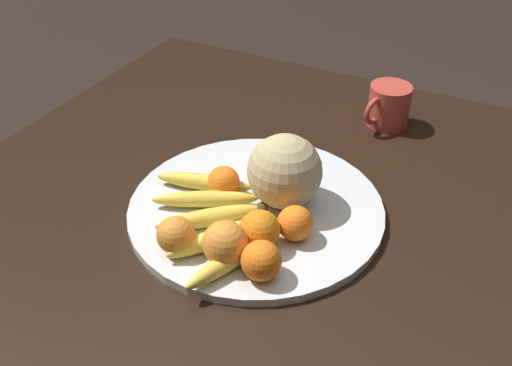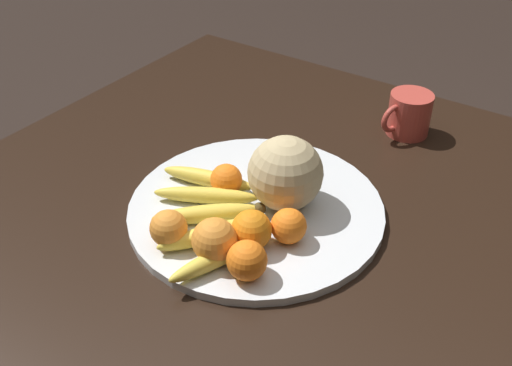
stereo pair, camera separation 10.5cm
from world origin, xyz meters
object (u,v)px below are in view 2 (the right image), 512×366
Objects in this scene: orange_back_left at (226,180)px; orange_top_small at (289,226)px; orange_front_right at (169,228)px; ceramic_mug at (408,114)px; orange_mid_center at (252,230)px; orange_back_right at (247,260)px; fruit_bowl at (256,209)px; melon at (286,174)px; orange_front_left at (214,240)px; kitchen_table at (281,250)px; banana_bunch at (211,214)px.

orange_top_small reaches higher than orange_back_left.
orange_front_right is 0.50× the size of ceramic_mug.
orange_mid_center reaches higher than orange_back_right.
orange_back_right is at bearing -176.47° from orange_front_right.
fruit_bowl is 7.34× the size of orange_front_right.
orange_back_left is at bearing -45.15° from orange_back_right.
orange_mid_center is at bearing 120.46° from fruit_bowl.
orange_back_left is at bearing 66.49° from ceramic_mug.
orange_back_right is at bearing 85.52° from orange_top_small.
orange_back_left reaches higher than fruit_bowl.
melon is 2.22× the size of orange_top_small.
fruit_bowl is 0.11m from orange_top_small.
orange_back_left is (0.07, -0.00, 0.04)m from fruit_bowl.
orange_mid_center is at bearing -119.51° from orange_front_left.
kitchen_table is 18.86× the size of orange_mid_center.
kitchen_table is 2.76× the size of fruit_bowl.
orange_top_small is (-0.07, -0.10, -0.01)m from orange_front_left.
kitchen_table is at bearing -117.70° from orange_front_right.
orange_front_left reaches higher than orange_back_left.
orange_front_left is (-0.02, 0.15, 0.04)m from fruit_bowl.
fruit_bowl is at bearing -60.17° from orange_back_right.
orange_top_small reaches higher than fruit_bowl.
orange_top_small is (-0.01, -0.11, -0.00)m from orange_back_right.
fruit_bowl is at bearing -158.77° from banana_bunch.
banana_bunch is 4.91× the size of orange_back_left.
kitchen_table is at bearing -95.35° from orange_front_left.
kitchen_table is 0.17m from orange_back_left.
orange_back_left is at bearing -1.56° from fruit_bowl.
orange_front_left is at bearing 120.59° from orange_back_left.
orange_front_left is 1.17× the size of orange_front_right.
banana_bunch is 0.10m from orange_mid_center.
orange_mid_center reaches higher than orange_back_left.
fruit_bowl is 0.16m from orange_front_left.
orange_front_left is at bearing 80.91° from ceramic_mug.
orange_front_right reaches higher than orange_top_small.
orange_back_left reaches higher than kitchen_table.
orange_mid_center is at bearing 97.32° from kitchen_table.
orange_back_right is 0.57m from ceramic_mug.
orange_mid_center is at bearing -61.13° from orange_back_right.
orange_back_left is (0.01, -0.17, -0.00)m from orange_front_right.
kitchen_table is 0.26m from orange_front_right.
orange_front_right is (0.06, 0.16, 0.04)m from fruit_bowl.
orange_front_right is 1.04× the size of orange_top_small.
orange_top_small is at bearing 125.00° from melon.
banana_bunch is at bearing 64.20° from fruit_bowl.
orange_front_right is (0.10, 0.20, -0.04)m from melon.
orange_front_right is (0.10, 0.19, 0.14)m from kitchen_table.
melon is 2.27× the size of orange_back_left.
orange_back_left is at bearing -16.58° from orange_top_small.
orange_front_left is 0.59× the size of ceramic_mug.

